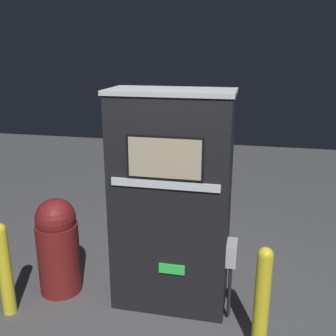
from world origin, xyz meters
name	(u,v)px	position (x,y,z in m)	size (l,w,h in m)	color
ground_plane	(165,316)	(0.00, 0.00, 0.00)	(14.00, 14.00, 0.00)	#4C4C4F
gas_pump	(171,203)	(0.00, 0.25, 1.03)	(1.17, 0.53, 2.06)	black
safety_bollard	(262,298)	(0.85, -0.25, 0.49)	(0.12, 0.12, 0.94)	yellow
trash_bin	(58,245)	(-1.14, 0.19, 0.51)	(0.42, 0.42, 1.00)	maroon
safety_bollard_far	(5,267)	(-1.45, -0.25, 0.48)	(0.12, 0.12, 0.91)	yellow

